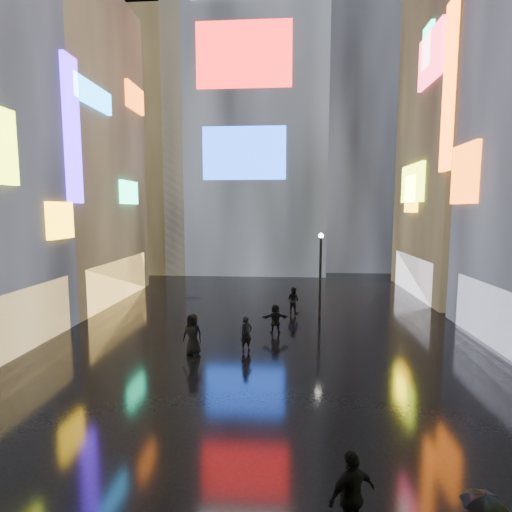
# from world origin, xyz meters

# --- Properties ---
(ground) EXTENTS (140.00, 140.00, 0.00)m
(ground) POSITION_xyz_m (0.00, 20.00, 0.00)
(ground) COLOR black
(ground) RESTS_ON ground
(building_left_far) EXTENTS (10.28, 12.00, 22.00)m
(building_left_far) POSITION_xyz_m (-15.98, 26.00, 10.98)
(building_left_far) COLOR black
(building_left_far) RESTS_ON ground
(building_right_far) EXTENTS (10.28, 12.00, 28.00)m
(building_right_far) POSITION_xyz_m (15.98, 30.00, 13.98)
(building_right_far) COLOR black
(building_right_far) RESTS_ON ground
(tower_main) EXTENTS (16.00, 14.20, 42.00)m
(tower_main) POSITION_xyz_m (-3.00, 43.97, 21.01)
(tower_main) COLOR black
(tower_main) RESTS_ON ground
(tower_flank_right) EXTENTS (12.00, 12.00, 34.00)m
(tower_flank_right) POSITION_xyz_m (9.00, 46.00, 17.00)
(tower_flank_right) COLOR black
(tower_flank_right) RESTS_ON ground
(tower_flank_left) EXTENTS (10.00, 10.00, 26.00)m
(tower_flank_left) POSITION_xyz_m (-14.00, 42.00, 13.00)
(tower_flank_left) COLOR black
(tower_flank_left) RESTS_ON ground
(lamp_far) EXTENTS (0.30, 0.30, 5.20)m
(lamp_far) POSITION_xyz_m (3.20, 22.60, 2.94)
(lamp_far) COLOR black
(lamp_far) RESTS_ON ground
(pedestrian_3) EXTENTS (1.18, 0.95, 1.88)m
(pedestrian_3) POSITION_xyz_m (2.41, 5.54, 0.94)
(pedestrian_3) COLOR black
(pedestrian_3) RESTS_ON ground
(pedestrian_4) EXTENTS (1.04, 0.80, 1.91)m
(pedestrian_4) POSITION_xyz_m (-3.18, 15.50, 0.95)
(pedestrian_4) COLOR black
(pedestrian_4) RESTS_ON ground
(pedestrian_5) EXTENTS (1.51, 0.66, 1.58)m
(pedestrian_5) POSITION_xyz_m (0.53, 18.94, 0.79)
(pedestrian_5) COLOR black
(pedestrian_5) RESTS_ON ground
(pedestrian_6) EXTENTS (0.71, 0.65, 1.62)m
(pedestrian_6) POSITION_xyz_m (-0.77, 16.17, 0.81)
(pedestrian_6) COLOR black
(pedestrian_6) RESTS_ON ground
(pedestrian_7) EXTENTS (1.02, 0.98, 1.67)m
(pedestrian_7) POSITION_xyz_m (1.56, 23.36, 0.83)
(pedestrian_7) COLOR black
(pedestrian_7) RESTS_ON ground
(umbrella_1) EXTENTS (0.74, 0.74, 0.60)m
(umbrella_1) POSITION_xyz_m (4.22, 4.09, 1.89)
(umbrella_1) COLOR black
(umbrella_1) RESTS_ON pedestrian_2
(umbrella_2) EXTENTS (0.97, 0.99, 0.82)m
(umbrella_2) POSITION_xyz_m (-3.18, 15.50, 2.31)
(umbrella_2) COLOR black
(umbrella_2) RESTS_ON pedestrian_4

